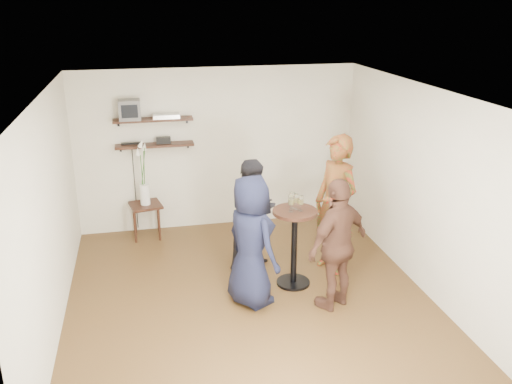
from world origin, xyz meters
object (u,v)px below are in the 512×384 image
side_table (146,210)px  drinks_table (294,237)px  person_dark (254,215)px  person_brown (338,244)px  dvd_deck (166,116)px  person_plaid (336,205)px  radio (163,140)px  crt_monitor (130,110)px  person_navy (251,241)px

side_table → drinks_table: (1.85, -1.95, 0.21)m
person_dark → person_brown: bearing=-92.2°
person_dark → person_brown: 1.44m
dvd_deck → person_plaid: dvd_deck is taller
person_plaid → radio: bearing=-154.1°
side_table → radio: bearing=27.2°
side_table → person_plaid: person_plaid is taller
drinks_table → person_dark: (-0.40, 0.60, 0.11)m
crt_monitor → drinks_table: 3.20m
dvd_deck → person_plaid: 2.95m
dvd_deck → side_table: bearing=-156.5°
radio → drinks_table: bearing=-54.5°
radio → person_brown: size_ratio=0.13×
person_dark → drinks_table: bearing=-90.0°
radio → person_dark: (1.11, -1.53, -0.73)m
person_navy → side_table: bearing=0.9°
person_plaid → person_dark: person_plaid is taller
person_plaid → person_dark: (-1.06, 0.31, -0.18)m
person_brown → person_navy: bearing=-46.2°
radio → person_navy: size_ratio=0.13×
person_brown → drinks_table: bearing=-90.0°
side_table → person_dark: (1.45, -1.35, 0.32)m
dvd_deck → radio: 0.38m
side_table → person_navy: size_ratio=0.33×
crt_monitor → person_plaid: 3.39m
radio → person_dark: bearing=-54.0°
radio → person_plaid: 2.89m
person_plaid → person_dark: bearing=-130.0°
side_table → person_brown: bearing=-49.4°
drinks_table → person_plaid: (0.66, 0.29, 0.29)m
crt_monitor → radio: 0.69m
person_plaid → person_brown: 0.98m
dvd_deck → person_dark: dvd_deck is taller
radio → person_brown: person_brown is taller
crt_monitor → side_table: (0.13, -0.17, -1.55)m
radio → drinks_table: size_ratio=0.21×
crt_monitor → drinks_table: bearing=-46.9°
crt_monitor → person_dark: size_ratio=0.20×
person_plaid → dvd_deck: bearing=-154.9°
crt_monitor → radio: bearing=0.0°
drinks_table → person_plaid: bearing=23.9°
radio → person_dark: person_dark is taller
person_navy → person_brown: size_ratio=1.00×
radio → drinks_table: radio is taller
radio → dvd_deck: bearing=0.0°
crt_monitor → radio: crt_monitor is taller
person_dark → person_plaid: bearing=-50.0°
radio → person_plaid: person_plaid is taller
radio → person_navy: 2.69m
dvd_deck → person_dark: 2.16m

